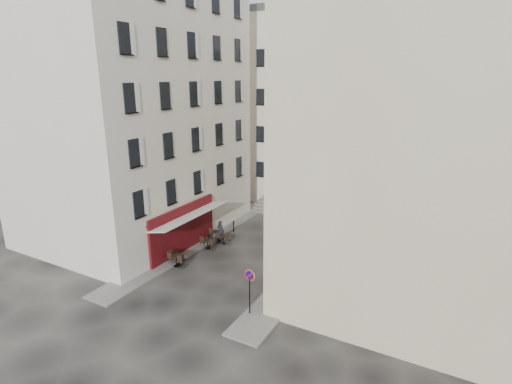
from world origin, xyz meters
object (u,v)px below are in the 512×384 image
Objects in this scene: bistro_table_a at (177,260)px; bistro_table_b at (178,258)px; pedestrian at (220,231)px; no_parking_sign at (250,284)px.

bistro_table_b reaches higher than bistro_table_a.
bistro_table_a is 0.23m from bistro_table_b.
pedestrian is (0.32, 4.86, 0.39)m from bistro_table_a.
pedestrian is (0.36, 4.63, 0.38)m from bistro_table_b.
bistro_table_a is 4.89m from pedestrian.
pedestrian is (-6.83, 7.46, -1.02)m from no_parking_sign.
no_parking_sign is 10.17m from pedestrian.
no_parking_sign reaches higher than bistro_table_a.
pedestrian is at bearing 135.99° from no_parking_sign.
no_parking_sign is 7.85m from bistro_table_b.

